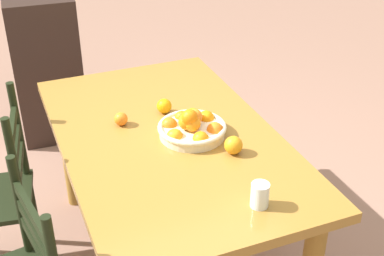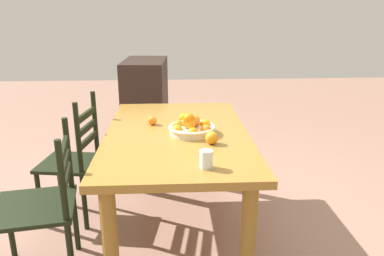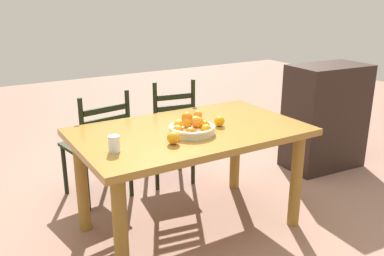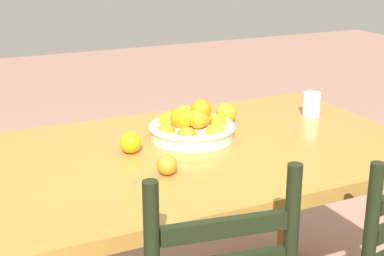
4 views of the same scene
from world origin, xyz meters
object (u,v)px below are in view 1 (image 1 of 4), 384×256
(fruit_bowl, at_px, (192,127))
(orange_loose_1, at_px, (164,106))
(drinking_glass, at_px, (260,195))
(cabinet, at_px, (45,59))
(orange_loose_2, at_px, (121,119))
(dining_table, at_px, (169,156))
(orange_loose_0, at_px, (233,145))

(fruit_bowl, height_order, orange_loose_1, fruit_bowl)
(orange_loose_1, height_order, drinking_glass, drinking_glass)
(cabinet, xyz_separation_m, orange_loose_2, (-1.56, -0.15, 0.29))
(orange_loose_2, relative_size, drinking_glass, 0.65)
(orange_loose_2, bearing_deg, orange_loose_1, -81.02)
(fruit_bowl, height_order, drinking_glass, fruit_bowl)
(dining_table, height_order, fruit_bowl, fruit_bowl)
(cabinet, distance_m, drinking_glass, 2.40)
(fruit_bowl, bearing_deg, dining_table, 66.00)
(orange_loose_2, bearing_deg, dining_table, -134.80)
(dining_table, bearing_deg, orange_loose_0, -139.39)
(cabinet, height_order, drinking_glass, cabinet)
(fruit_bowl, relative_size, orange_loose_1, 4.27)
(dining_table, relative_size, cabinet, 1.54)
(dining_table, xyz_separation_m, fruit_bowl, (-0.04, -0.10, 0.16))
(cabinet, distance_m, orange_loose_0, 2.07)
(orange_loose_0, distance_m, orange_loose_2, 0.56)
(orange_loose_1, bearing_deg, orange_loose_0, -161.12)
(drinking_glass, bearing_deg, orange_loose_1, 6.20)
(orange_loose_0, bearing_deg, dining_table, 40.61)
(dining_table, distance_m, orange_loose_0, 0.36)
(cabinet, height_order, orange_loose_0, cabinet)
(fruit_bowl, distance_m, orange_loose_2, 0.35)
(orange_loose_2, bearing_deg, cabinet, 5.48)
(cabinet, height_order, fruit_bowl, cabinet)
(orange_loose_1, xyz_separation_m, drinking_glass, (-0.81, -0.09, 0.01))
(cabinet, distance_m, fruit_bowl, 1.85)
(dining_table, xyz_separation_m, cabinet, (1.73, 0.32, -0.15))
(orange_loose_1, distance_m, drinking_glass, 0.82)
(orange_loose_2, xyz_separation_m, drinking_glass, (-0.78, -0.32, 0.02))
(cabinet, height_order, orange_loose_2, cabinet)
(dining_table, relative_size, orange_loose_2, 24.62)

